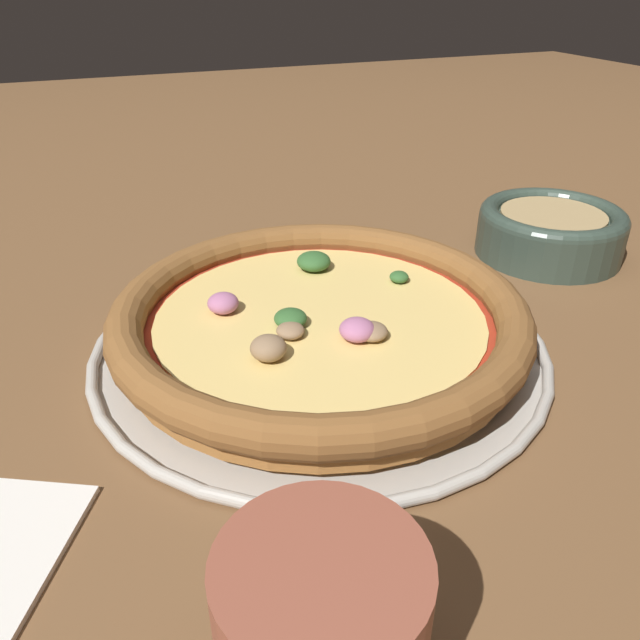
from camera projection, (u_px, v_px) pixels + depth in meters
The scene contains 4 objects.
ground_plane at pixel (320, 349), 0.51m from camera, with size 3.00×3.00×0.00m, color brown.
pizza_tray at pixel (320, 344), 0.51m from camera, with size 0.37×0.37×0.01m.
pizza at pixel (320, 318), 0.50m from camera, with size 0.33×0.33×0.04m.
bowl_near at pixel (550, 229), 0.66m from camera, with size 0.15×0.15×0.05m.
Camera 1 is at (0.16, 0.40, 0.28)m, focal length 35.00 mm.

